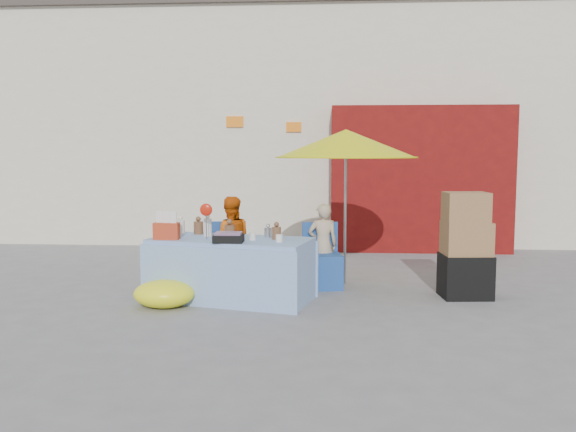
# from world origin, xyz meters

# --- Properties ---
(ground) EXTENTS (80.00, 80.00, 0.00)m
(ground) POSITION_xyz_m (0.00, 0.00, 0.00)
(ground) COLOR slate
(ground) RESTS_ON ground
(backdrop) EXTENTS (14.00, 8.00, 7.80)m
(backdrop) POSITION_xyz_m (0.52, 7.52, 3.10)
(backdrop) COLOR silver
(backdrop) RESTS_ON ground
(market_table) EXTENTS (2.11, 1.34, 1.18)m
(market_table) POSITION_xyz_m (-0.62, 0.33, 0.38)
(market_table) COLOR #93B2EB
(market_table) RESTS_ON ground
(chair_left) EXTENTS (0.56, 0.55, 0.85)m
(chair_left) POSITION_xyz_m (-0.76, 1.08, 0.26)
(chair_left) COLOR #214A9A
(chair_left) RESTS_ON ground
(chair_right) EXTENTS (0.56, 0.55, 0.85)m
(chair_right) POSITION_xyz_m (0.49, 1.08, 0.26)
(chair_right) COLOR #214A9A
(chair_right) RESTS_ON ground
(vendor_orange) EXTENTS (0.65, 0.55, 1.20)m
(vendor_orange) POSITION_xyz_m (-0.76, 1.21, 0.60)
(vendor_orange) COLOR #D8570B
(vendor_orange) RESTS_ON ground
(vendor_beige) EXTENTS (0.44, 0.33, 1.11)m
(vendor_beige) POSITION_xyz_m (0.49, 1.21, 0.55)
(vendor_beige) COLOR tan
(vendor_beige) RESTS_ON ground
(umbrella) EXTENTS (1.90, 1.90, 2.09)m
(umbrella) POSITION_xyz_m (0.79, 1.36, 1.89)
(umbrella) COLOR gray
(umbrella) RESTS_ON ground
(box_stack) EXTENTS (0.63, 0.53, 1.30)m
(box_stack) POSITION_xyz_m (2.25, 0.65, 0.60)
(box_stack) COLOR black
(box_stack) RESTS_ON ground
(tarp_bundle) EXTENTS (0.79, 0.68, 0.32)m
(tarp_bundle) POSITION_xyz_m (-1.32, -0.09, 0.16)
(tarp_bundle) COLOR #FDFF1A
(tarp_bundle) RESTS_ON ground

